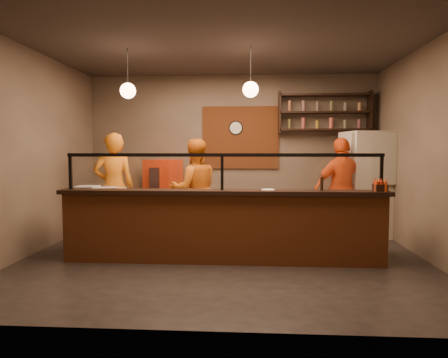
# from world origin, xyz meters

# --- Properties ---
(floor) EXTENTS (6.00, 6.00, 0.00)m
(floor) POSITION_xyz_m (0.00, 0.00, 0.00)
(floor) COLOR black
(floor) RESTS_ON ground
(ceiling) EXTENTS (6.00, 6.00, 0.00)m
(ceiling) POSITION_xyz_m (0.00, 0.00, 3.20)
(ceiling) COLOR #39322C
(ceiling) RESTS_ON wall_back
(wall_back) EXTENTS (6.00, 0.00, 6.00)m
(wall_back) POSITION_xyz_m (0.00, 2.50, 1.60)
(wall_back) COLOR #6E6151
(wall_back) RESTS_ON floor
(wall_left) EXTENTS (0.00, 5.00, 5.00)m
(wall_left) POSITION_xyz_m (-3.00, 0.00, 1.60)
(wall_left) COLOR #6E6151
(wall_left) RESTS_ON floor
(wall_right) EXTENTS (0.00, 5.00, 5.00)m
(wall_right) POSITION_xyz_m (3.00, 0.00, 1.60)
(wall_right) COLOR #6E6151
(wall_right) RESTS_ON floor
(wall_front) EXTENTS (6.00, 0.00, 6.00)m
(wall_front) POSITION_xyz_m (0.00, -2.50, 1.60)
(wall_front) COLOR #6E6151
(wall_front) RESTS_ON floor
(brick_patch) EXTENTS (1.60, 0.04, 1.30)m
(brick_patch) POSITION_xyz_m (0.20, 2.47, 1.90)
(brick_patch) COLOR brown
(brick_patch) RESTS_ON wall_back
(service_counter) EXTENTS (4.60, 0.25, 1.00)m
(service_counter) POSITION_xyz_m (0.00, -0.30, 0.50)
(service_counter) COLOR brown
(service_counter) RESTS_ON floor
(counter_ledge) EXTENTS (4.70, 0.37, 0.06)m
(counter_ledge) POSITION_xyz_m (0.00, -0.30, 1.03)
(counter_ledge) COLOR black
(counter_ledge) RESTS_ON service_counter
(worktop_cabinet) EXTENTS (4.60, 0.75, 0.85)m
(worktop_cabinet) POSITION_xyz_m (0.00, 0.20, 0.42)
(worktop_cabinet) COLOR gray
(worktop_cabinet) RESTS_ON floor
(worktop) EXTENTS (4.60, 0.75, 0.05)m
(worktop) POSITION_xyz_m (0.00, 0.20, 0.88)
(worktop) COLOR silver
(worktop) RESTS_ON worktop_cabinet
(sneeze_guard) EXTENTS (4.50, 0.05, 0.52)m
(sneeze_guard) POSITION_xyz_m (0.00, -0.30, 1.37)
(sneeze_guard) COLOR white
(sneeze_guard) RESTS_ON counter_ledge
(wall_shelving) EXTENTS (1.84, 0.28, 0.85)m
(wall_shelving) POSITION_xyz_m (1.90, 2.32, 2.40)
(wall_shelving) COLOR black
(wall_shelving) RESTS_ON wall_back
(wall_clock) EXTENTS (0.30, 0.04, 0.30)m
(wall_clock) POSITION_xyz_m (0.10, 2.46, 2.10)
(wall_clock) COLOR black
(wall_clock) RESTS_ON wall_back
(pendant_left) EXTENTS (0.24, 0.24, 0.77)m
(pendant_left) POSITION_xyz_m (-1.50, 0.20, 2.55)
(pendant_left) COLOR black
(pendant_left) RESTS_ON ceiling
(pendant_right) EXTENTS (0.24, 0.24, 0.77)m
(pendant_right) POSITION_xyz_m (0.40, 0.20, 2.55)
(pendant_right) COLOR black
(pendant_right) RESTS_ON ceiling
(cook_left) EXTENTS (0.82, 0.67, 1.94)m
(cook_left) POSITION_xyz_m (-2.05, 1.05, 0.97)
(cook_left) COLOR orange
(cook_left) RESTS_ON floor
(cook_mid) EXTENTS (1.06, 0.93, 1.84)m
(cook_mid) POSITION_xyz_m (-0.61, 1.21, 0.92)
(cook_mid) COLOR #C66312
(cook_mid) RESTS_ON floor
(cook_right) EXTENTS (1.17, 0.75, 1.86)m
(cook_right) POSITION_xyz_m (2.05, 1.29, 0.93)
(cook_right) COLOR #E84F15
(cook_right) RESTS_ON floor
(fridge) EXTENTS (0.97, 0.92, 1.98)m
(fridge) POSITION_xyz_m (2.60, 1.70, 0.99)
(fridge) COLOR beige
(fridge) RESTS_ON floor
(red_cooler) EXTENTS (0.78, 0.75, 1.44)m
(red_cooler) POSITION_xyz_m (-1.39, 2.15, 0.72)
(red_cooler) COLOR red
(red_cooler) RESTS_ON floor
(pizza_dough) EXTENTS (0.73, 0.73, 0.01)m
(pizza_dough) POSITION_xyz_m (0.19, 0.09, 0.91)
(pizza_dough) COLOR white
(pizza_dough) RESTS_ON worktop
(prep_tub_a) EXTENTS (0.37, 0.31, 0.17)m
(prep_tub_a) POSITION_xyz_m (-2.15, 0.13, 0.98)
(prep_tub_a) COLOR white
(prep_tub_a) RESTS_ON worktop
(prep_tub_b) EXTENTS (0.28, 0.23, 0.14)m
(prep_tub_b) POSITION_xyz_m (-1.70, 0.15, 0.97)
(prep_tub_b) COLOR silver
(prep_tub_b) RESTS_ON worktop
(prep_tub_c) EXTENTS (0.40, 0.35, 0.17)m
(prep_tub_c) POSITION_xyz_m (-1.80, -0.07, 0.98)
(prep_tub_c) COLOR silver
(prep_tub_c) RESTS_ON worktop
(rolling_pin) EXTENTS (0.32, 0.10, 0.05)m
(rolling_pin) POSITION_xyz_m (-0.53, 0.20, 0.93)
(rolling_pin) COLOR yellow
(rolling_pin) RESTS_ON worktop
(condiment_caddy) EXTENTS (0.19, 0.16, 0.10)m
(condiment_caddy) POSITION_xyz_m (2.20, -0.32, 1.11)
(condiment_caddy) COLOR black
(condiment_caddy) RESTS_ON counter_ledge
(pepper_mill) EXTENTS (0.05, 0.05, 0.19)m
(pepper_mill) POSITION_xyz_m (1.40, -0.29, 1.15)
(pepper_mill) COLOR black
(pepper_mill) RESTS_ON counter_ledge
(small_plate) EXTENTS (0.23, 0.23, 0.01)m
(small_plate) POSITION_xyz_m (0.66, -0.28, 1.07)
(small_plate) COLOR white
(small_plate) RESTS_ON counter_ledge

